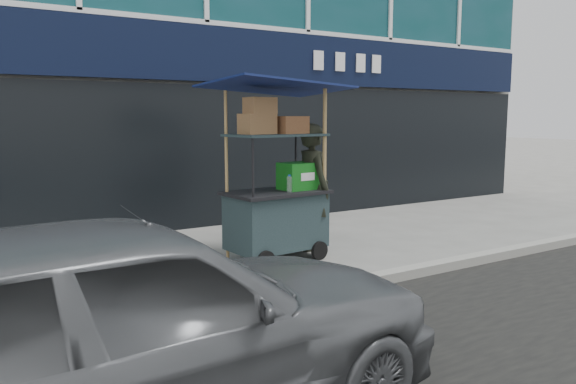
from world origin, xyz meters
TOP-DOWN VIEW (x-y plane):
  - ground at (0.00, 0.00)m, footprint 80.00×80.00m
  - curb at (0.00, -0.20)m, footprint 80.00×0.18m
  - vendor_cart at (-0.16, 1.37)m, footprint 1.84×1.37m
  - vendor_man at (0.39, 1.34)m, footprint 0.49×0.69m
  - parked_car at (-3.12, -1.78)m, footprint 4.21×1.98m

SIDE VIEW (x-z plane):
  - ground at x=0.00m, z-range 0.00..0.00m
  - curb at x=0.00m, z-range 0.00..0.12m
  - parked_car at x=-3.12m, z-range 0.00..1.39m
  - vendor_cart at x=-0.16m, z-range -0.35..2.00m
  - vendor_man at x=0.39m, z-range 0.00..1.78m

